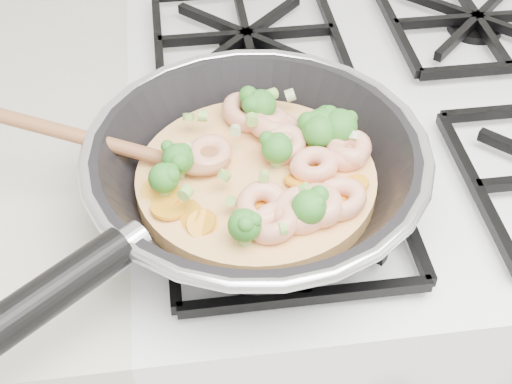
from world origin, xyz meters
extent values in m
cube|color=white|center=(0.00, 1.70, 0.45)|extent=(0.60, 0.60, 0.90)
cube|color=black|center=(0.00, 1.70, 0.91)|extent=(0.56, 0.56, 0.02)
torus|color=silver|center=(-0.18, 1.56, 0.98)|extent=(0.32, 0.32, 0.01)
cylinder|color=black|center=(-0.37, 1.41, 0.98)|extent=(0.17, 0.14, 0.03)
cylinder|color=#F6BA6B|center=(-0.18, 1.56, 0.95)|extent=(0.22, 0.22, 0.02)
ellipsoid|color=#985C37|center=(-0.23, 1.57, 0.96)|extent=(0.06, 0.05, 0.02)
cylinder|color=#985C37|center=(-0.37, 1.61, 0.99)|extent=(0.27, 0.08, 0.08)
torus|color=#E7AA88|center=(-0.11, 1.51, 0.96)|extent=(0.07, 0.07, 0.02)
torus|color=#E7AA88|center=(-0.18, 1.51, 0.96)|extent=(0.08, 0.07, 0.03)
torus|color=#E7AA88|center=(-0.09, 1.57, 0.96)|extent=(0.06, 0.06, 0.03)
torus|color=#E7AA88|center=(-0.13, 1.50, 0.96)|extent=(0.07, 0.07, 0.03)
torus|color=#E7AA88|center=(-0.18, 1.64, 0.96)|extent=(0.07, 0.07, 0.02)
torus|color=#E7AA88|center=(-0.09, 1.57, 0.96)|extent=(0.07, 0.07, 0.02)
torus|color=#E7AA88|center=(-0.16, 1.62, 0.96)|extent=(0.06, 0.06, 0.03)
torus|color=#E7AA88|center=(-0.15, 1.50, 0.96)|extent=(0.07, 0.07, 0.03)
torus|color=#E7AA88|center=(-0.22, 1.58, 0.96)|extent=(0.07, 0.07, 0.02)
torus|color=#E7AA88|center=(-0.15, 1.58, 0.96)|extent=(0.07, 0.07, 0.03)
torus|color=#E7AA88|center=(-0.15, 1.61, 0.96)|extent=(0.07, 0.07, 0.03)
torus|color=#E7AA88|center=(-0.12, 1.55, 0.96)|extent=(0.05, 0.05, 0.02)
torus|color=#E7AA88|center=(-0.17, 1.49, 0.96)|extent=(0.06, 0.06, 0.03)
ellipsoid|color=#3B8B2D|center=(-0.20, 1.48, 0.98)|extent=(0.04, 0.04, 0.03)
ellipsoid|color=#3B8B2D|center=(-0.09, 1.59, 0.98)|extent=(0.05, 0.05, 0.03)
ellipsoid|color=#3B8B2D|center=(-0.11, 1.60, 0.98)|extent=(0.04, 0.04, 0.03)
ellipsoid|color=#3B8B2D|center=(-0.25, 1.57, 0.98)|extent=(0.04, 0.04, 0.03)
ellipsoid|color=#3B8B2D|center=(-0.16, 1.63, 0.98)|extent=(0.04, 0.04, 0.03)
ellipsoid|color=#3B8B2D|center=(-0.11, 1.59, 0.98)|extent=(0.04, 0.04, 0.03)
ellipsoid|color=#3B8B2D|center=(-0.26, 1.54, 0.97)|extent=(0.04, 0.04, 0.03)
ellipsoid|color=#3B8B2D|center=(-0.14, 1.49, 0.98)|extent=(0.04, 0.04, 0.03)
ellipsoid|color=#3B8B2D|center=(-0.16, 1.57, 0.98)|extent=(0.04, 0.04, 0.03)
cylinder|color=orange|center=(-0.27, 1.54, 0.96)|extent=(0.04, 0.04, 0.01)
cylinder|color=orange|center=(-0.23, 1.50, 0.96)|extent=(0.04, 0.04, 0.01)
cylinder|color=orange|center=(-0.14, 1.50, 0.96)|extent=(0.04, 0.04, 0.01)
cylinder|color=orange|center=(-0.12, 1.59, 0.96)|extent=(0.04, 0.04, 0.00)
cylinder|color=orange|center=(-0.11, 1.53, 0.96)|extent=(0.04, 0.04, 0.01)
cylinder|color=orange|center=(-0.23, 1.50, 0.96)|extent=(0.04, 0.04, 0.01)
cylinder|color=orange|center=(-0.14, 1.54, 0.96)|extent=(0.03, 0.03, 0.01)
cylinder|color=orange|center=(-0.12, 1.57, 0.96)|extent=(0.04, 0.04, 0.01)
cylinder|color=orange|center=(-0.24, 1.51, 0.96)|extent=(0.04, 0.04, 0.01)
cylinder|color=orange|center=(-0.26, 1.54, 0.96)|extent=(0.04, 0.04, 0.01)
cylinder|color=orange|center=(-0.26, 1.52, 0.96)|extent=(0.04, 0.04, 0.01)
cylinder|color=orange|center=(-0.18, 1.52, 0.96)|extent=(0.03, 0.03, 0.01)
cylinder|color=orange|center=(-0.09, 1.53, 0.96)|extent=(0.03, 0.03, 0.01)
cylinder|color=orange|center=(-0.11, 1.51, 0.96)|extent=(0.04, 0.04, 0.00)
cylinder|color=#83BC4B|center=(-0.15, 1.65, 0.97)|extent=(0.01, 0.01, 0.01)
cylinder|color=#B3CA8E|center=(-0.13, 1.64, 0.98)|extent=(0.01, 0.01, 0.01)
cylinder|color=#B3CA8E|center=(-0.24, 1.58, 0.97)|extent=(0.01, 0.01, 0.01)
cylinder|color=#83BC4B|center=(-0.17, 1.61, 0.98)|extent=(0.01, 0.01, 0.01)
cylinder|color=#83BC4B|center=(-0.24, 1.52, 0.98)|extent=(0.01, 0.01, 0.01)
cylinder|color=#83BC4B|center=(-0.17, 1.47, 0.97)|extent=(0.01, 0.01, 0.01)
cylinder|color=#83BC4B|center=(-0.14, 1.51, 0.97)|extent=(0.01, 0.01, 0.01)
cylinder|color=#B3CA8E|center=(-0.15, 1.59, 0.97)|extent=(0.01, 0.01, 0.01)
cylinder|color=#B3CA8E|center=(-0.08, 1.58, 0.97)|extent=(0.01, 0.01, 0.01)
cylinder|color=#83BC4B|center=(-0.23, 1.63, 0.98)|extent=(0.01, 0.01, 0.01)
cylinder|color=#83BC4B|center=(-0.21, 1.54, 0.97)|extent=(0.01, 0.01, 0.01)
cylinder|color=#B3CA8E|center=(-0.11, 1.60, 0.97)|extent=(0.01, 0.01, 0.01)
cylinder|color=#83BC4B|center=(-0.15, 1.58, 0.97)|extent=(0.01, 0.01, 0.01)
cylinder|color=#B3CA8E|center=(-0.16, 1.57, 0.98)|extent=(0.01, 0.01, 0.01)
cylinder|color=#83BC4B|center=(-0.21, 1.51, 0.97)|extent=(0.01, 0.01, 0.01)
cylinder|color=#83BC4B|center=(-0.17, 1.53, 0.98)|extent=(0.01, 0.01, 0.01)
cylinder|color=#B3CA8E|center=(-0.19, 1.59, 0.98)|extent=(0.01, 0.01, 0.01)
cylinder|color=#83BC4B|center=(-0.22, 1.62, 0.98)|extent=(0.01, 0.01, 0.01)
camera|label=1|loc=(-0.24, 1.07, 1.41)|focal=50.85mm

